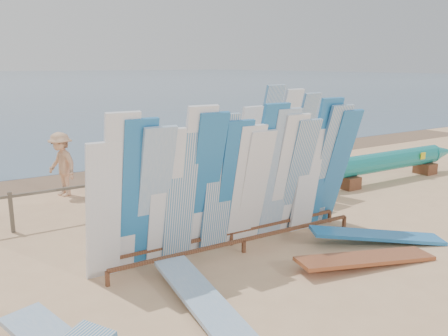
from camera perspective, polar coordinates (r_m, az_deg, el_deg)
ground at (r=9.09m, az=-7.96°, el=-10.72°), size 160.00×160.00×0.00m
wet_sand_strip at (r=15.62m, az=-19.39°, el=-1.44°), size 40.00×2.60×0.01m
fence at (r=11.54m, az=-14.48°, el=-2.65°), size 12.08×0.08×0.90m
main_surfboard_rack at (r=9.05m, az=1.71°, el=-1.99°), size 5.79×1.00×2.90m
side_surfboard_rack at (r=12.60m, az=6.11°, el=2.45°), size 2.78×1.09×3.06m
outrigger_canoe at (r=15.51m, az=19.34°, el=0.72°), size 6.58×0.69×0.93m
vendor_table at (r=10.88m, az=8.42°, el=-4.65°), size 0.93×0.70×1.16m
flat_board_c at (r=9.11m, az=16.69°, el=-11.10°), size 2.76×1.16×0.25m
flat_board_d at (r=10.21m, az=17.90°, el=-8.59°), size 2.63×1.78×0.33m
flat_board_b at (r=7.42m, az=-2.69°, el=-16.22°), size 0.84×2.74×0.25m
beach_chair_left at (r=12.61m, az=-11.68°, el=-2.95°), size 0.68×0.70×0.91m
beach_chair_right at (r=12.92m, az=-8.70°, el=-2.50°), size 0.78×0.79×0.89m
stroller at (r=13.32m, az=-7.57°, el=-1.26°), size 0.54×0.78×1.07m
beachgoer_6 at (r=14.03m, az=-10.95°, el=1.33°), size 0.98×0.67×1.82m
beachgoer_8 at (r=14.31m, az=3.82°, el=1.57°), size 0.88×0.89×1.73m
beachgoer_3 at (r=13.63m, az=-18.96°, el=0.42°), size 0.76×1.22×1.76m
beachgoer_10 at (r=16.15m, az=8.36°, el=2.59°), size 1.06×0.85×1.66m
beachgoer_7 at (r=14.77m, az=-10.90°, el=1.73°), size 0.35×0.64×1.74m
beachgoer_extra_0 at (r=18.45m, az=8.54°, el=3.61°), size 0.94×1.04×1.54m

